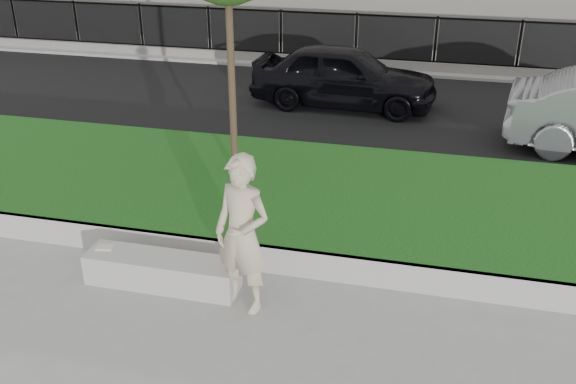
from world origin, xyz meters
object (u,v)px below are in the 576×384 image
(stone_bench, at_px, (162,271))
(man, at_px, (242,235))
(book, at_px, (105,247))
(car_dark, at_px, (344,76))

(stone_bench, xyz_separation_m, man, (1.19, -0.18, 0.81))
(book, distance_m, car_dark, 8.23)
(book, bearing_deg, car_dark, 65.24)
(stone_bench, relative_size, man, 1.01)
(book, bearing_deg, stone_bench, -14.85)
(man, bearing_deg, stone_bench, -171.80)
(man, relative_size, car_dark, 0.47)
(stone_bench, distance_m, man, 1.44)
(stone_bench, distance_m, car_dark, 8.14)
(book, relative_size, car_dark, 0.05)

